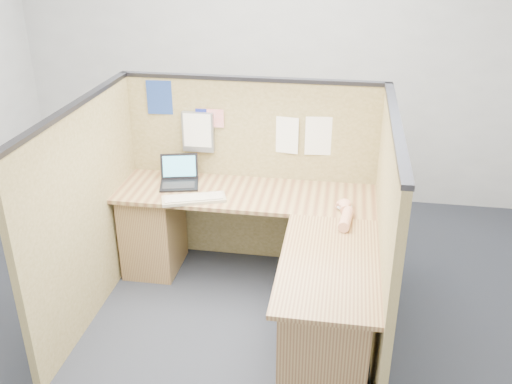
% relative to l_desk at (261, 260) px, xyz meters
% --- Properties ---
extents(floor, '(5.00, 5.00, 0.00)m').
position_rel_l_desk_xyz_m(floor, '(-0.18, -0.29, -0.39)').
color(floor, black).
rests_on(floor, ground).
extents(wall_back, '(5.00, 0.00, 5.00)m').
position_rel_l_desk_xyz_m(wall_back, '(-0.18, 1.96, 1.01)').
color(wall_back, '#A8AAAE').
rests_on(wall_back, floor).
extents(cubicle_partitions, '(2.06, 1.83, 1.53)m').
position_rel_l_desk_xyz_m(cubicle_partitions, '(-0.18, 0.14, 0.38)').
color(cubicle_partitions, olive).
rests_on(cubicle_partitions, floor).
extents(l_desk, '(1.95, 1.75, 0.73)m').
position_rel_l_desk_xyz_m(l_desk, '(0.00, 0.00, 0.00)').
color(l_desk, brown).
rests_on(l_desk, floor).
extents(laptop, '(0.33, 0.34, 0.21)m').
position_rel_l_desk_xyz_m(laptop, '(-0.70, 0.47, 0.39)').
color(laptop, black).
rests_on(laptop, l_desk).
extents(keyboard, '(0.49, 0.31, 0.03)m').
position_rel_l_desk_xyz_m(keyboard, '(-0.53, 0.19, 0.35)').
color(keyboard, gray).
rests_on(keyboard, l_desk).
extents(mouse, '(0.12, 0.09, 0.05)m').
position_rel_l_desk_xyz_m(mouse, '(0.56, 0.22, 0.36)').
color(mouse, silver).
rests_on(mouse, l_desk).
extents(hand_forearm, '(0.11, 0.40, 0.08)m').
position_rel_l_desk_xyz_m(hand_forearm, '(0.57, 0.08, 0.38)').
color(hand_forearm, tan).
rests_on(hand_forearm, l_desk).
extents(blue_poster, '(0.20, 0.02, 0.27)m').
position_rel_l_desk_xyz_m(blue_poster, '(-0.90, 0.68, 0.95)').
color(blue_poster, navy).
rests_on(blue_poster, cubicle_partitions).
extents(american_flag, '(0.22, 0.01, 0.39)m').
position_rel_l_desk_xyz_m(american_flag, '(-0.53, 0.67, 0.80)').
color(american_flag, olive).
rests_on(american_flag, cubicle_partitions).
extents(file_holder, '(0.25, 0.05, 0.32)m').
position_rel_l_desk_xyz_m(file_holder, '(-0.60, 0.66, 0.70)').
color(file_holder, slate).
rests_on(file_holder, cubicle_partitions).
extents(paper_left, '(0.23, 0.03, 0.29)m').
position_rel_l_desk_xyz_m(paper_left, '(0.07, 0.68, 0.70)').
color(paper_left, white).
rests_on(paper_left, cubicle_partitions).
extents(paper_right, '(0.24, 0.03, 0.30)m').
position_rel_l_desk_xyz_m(paper_right, '(0.35, 0.68, 0.71)').
color(paper_right, white).
rests_on(paper_right, cubicle_partitions).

